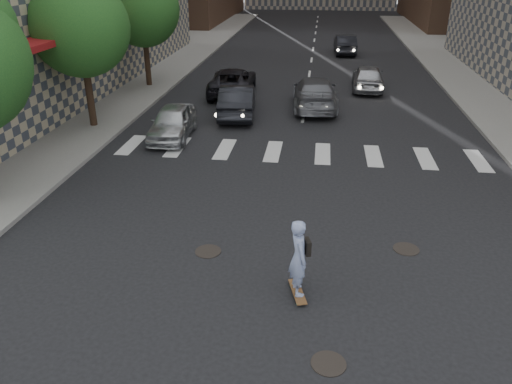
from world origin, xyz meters
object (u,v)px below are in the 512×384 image
Objects in this scene: tree_b at (82,22)px; tree_c at (144,5)px; traffic_car_a at (237,100)px; traffic_car_e at (345,45)px; traffic_car_b at (315,93)px; skateboarder at (299,257)px; traffic_car_d at (368,77)px; silver_sedan at (173,122)px; traffic_car_c at (233,81)px.

tree_b is 1.00× the size of tree_c.
traffic_car_e is at bearing -113.62° from traffic_car_a.
skateboarder is at bearing 86.35° from traffic_car_b.
traffic_car_d is 12.04m from traffic_car_e.
traffic_car_b reaches higher than silver_sedan.
traffic_car_a reaches higher than traffic_car_c.
traffic_car_b reaches higher than traffic_car_a.
traffic_car_a is 1.07× the size of traffic_car_d.
tree_c is (0.00, 8.00, 0.00)m from tree_b.
silver_sedan is at bearing -13.65° from tree_b.
traffic_car_b is (0.02, 16.03, -0.25)m from skateboarder.
tree_b is at bearing 48.66° from traffic_car_c.
tree_b is at bearing 20.75° from traffic_car_b.
traffic_car_d is (12.97, 8.86, -3.90)m from tree_b.
traffic_car_c is at bearing -83.00° from traffic_car_a.
silver_sedan is (3.95, -8.96, -3.96)m from tree_c.
tree_b is 1.51× the size of traffic_car_d.
traffic_car_b is at bearing 74.18° from skateboarder.
traffic_car_d is at bearing 44.56° from silver_sedan.
tree_b is at bearing 115.02° from skateboarder.
tree_c is 1.41× the size of traffic_car_a.
traffic_car_e is at bearing 46.92° from tree_c.
tree_b is 8.00m from tree_c.
silver_sedan is 0.92× the size of traffic_car_d.
skateboarder reaches higher than traffic_car_a.
traffic_car_d is at bearing -143.31° from traffic_car_a.
traffic_car_c is 1.21× the size of traffic_car_d.
traffic_car_d is at bearing 91.80° from traffic_car_e.
tree_b is 1.63× the size of silver_sedan.
traffic_car_c is 7.98m from traffic_car_d.
tree_c is 22.20m from skateboarder.
traffic_car_a is 0.89× the size of traffic_car_c.
traffic_car_a is 19.12m from traffic_car_e.
traffic_car_c is (5.25, -1.14, -3.91)m from tree_c.
skateboarder is (9.94, -19.52, -3.61)m from tree_c.
silver_sedan is 0.86× the size of traffic_car_a.
traffic_car_a is (6.21, -5.35, -3.88)m from tree_c.
traffic_car_d is at bearing 65.78° from skateboarder.
tree_b reaches higher than traffic_car_a.
traffic_car_b is 1.21× the size of traffic_car_e.
skateboarder is 0.44× the size of traffic_car_e.
tree_b reaches higher than silver_sedan.
tree_b reaches higher than traffic_car_d.
tree_c is 1.48× the size of traffic_car_e.
traffic_car_b is at bearing 57.69° from traffic_car_d.
traffic_car_a is at bearing 88.98° from skateboarder.
traffic_car_e is (2.09, 32.38, -0.30)m from skateboarder.
traffic_car_c is at bearing 61.47° from traffic_car_e.
traffic_car_b is 5.30m from traffic_car_d.
tree_c reaches higher than traffic_car_d.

